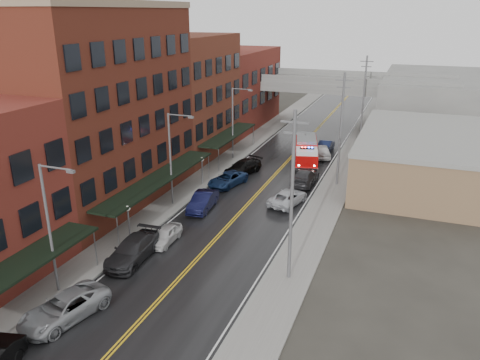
% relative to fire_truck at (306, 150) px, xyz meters
% --- Properties ---
extents(road, '(11.00, 160.00, 0.02)m').
position_rel_fire_truck_xyz_m(road, '(-2.26, -11.59, -1.62)').
color(road, black).
rests_on(road, ground).
extents(sidewalk_left, '(3.00, 160.00, 0.15)m').
position_rel_fire_truck_xyz_m(sidewalk_left, '(-9.56, -11.59, -1.55)').
color(sidewalk_left, slate).
rests_on(sidewalk_left, ground).
extents(sidewalk_right, '(3.00, 160.00, 0.15)m').
position_rel_fire_truck_xyz_m(sidewalk_right, '(5.04, -11.59, -1.55)').
color(sidewalk_right, slate).
rests_on(sidewalk_right, ground).
extents(curb_left, '(0.30, 160.00, 0.15)m').
position_rel_fire_truck_xyz_m(curb_left, '(-7.91, -11.59, -1.55)').
color(curb_left, gray).
rests_on(curb_left, ground).
extents(curb_right, '(0.30, 160.00, 0.15)m').
position_rel_fire_truck_xyz_m(curb_right, '(3.39, -11.59, -1.55)').
color(curb_right, gray).
rests_on(curb_right, ground).
extents(brick_building_b, '(9.00, 20.00, 18.00)m').
position_rel_fire_truck_xyz_m(brick_building_b, '(-15.56, -18.59, 7.37)').
color(brick_building_b, '#592717').
rests_on(brick_building_b, ground).
extents(brick_building_c, '(9.00, 15.00, 15.00)m').
position_rel_fire_truck_xyz_m(brick_building_c, '(-15.56, -1.09, 5.87)').
color(brick_building_c, '#5F2C1C').
rests_on(brick_building_c, ground).
extents(brick_building_far, '(9.00, 20.00, 12.00)m').
position_rel_fire_truck_xyz_m(brick_building_far, '(-15.56, 16.41, 4.37)').
color(brick_building_far, maroon).
rests_on(brick_building_far, ground).
extents(tan_building, '(14.00, 22.00, 5.00)m').
position_rel_fire_truck_xyz_m(tan_building, '(13.74, -1.59, 0.87)').
color(tan_building, '#92734E').
rests_on(tan_building, ground).
extents(right_far_block, '(18.00, 30.00, 8.00)m').
position_rel_fire_truck_xyz_m(right_far_block, '(15.74, 28.41, 2.37)').
color(right_far_block, slate).
rests_on(right_far_block, ground).
extents(awning_1, '(2.60, 18.00, 3.09)m').
position_rel_fire_truck_xyz_m(awning_1, '(-9.75, -18.59, 1.36)').
color(awning_1, black).
rests_on(awning_1, ground).
extents(awning_2, '(2.60, 13.00, 3.09)m').
position_rel_fire_truck_xyz_m(awning_2, '(-9.75, -1.09, 1.36)').
color(awning_2, black).
rests_on(awning_2, ground).
extents(globe_lamp_1, '(0.44, 0.44, 3.12)m').
position_rel_fire_truck_xyz_m(globe_lamp_1, '(-8.66, -25.59, 0.69)').
color(globe_lamp_1, '#59595B').
rests_on(globe_lamp_1, ground).
extents(globe_lamp_2, '(0.44, 0.44, 3.12)m').
position_rel_fire_truck_xyz_m(globe_lamp_2, '(-8.66, -11.59, 0.69)').
color(globe_lamp_2, '#59595B').
rests_on(globe_lamp_2, ground).
extents(street_lamp_0, '(2.64, 0.22, 9.00)m').
position_rel_fire_truck_xyz_m(street_lamp_0, '(-8.81, -33.59, 3.56)').
color(street_lamp_0, '#59595B').
rests_on(street_lamp_0, ground).
extents(street_lamp_1, '(2.64, 0.22, 9.00)m').
position_rel_fire_truck_xyz_m(street_lamp_1, '(-8.81, -17.59, 3.56)').
color(street_lamp_1, '#59595B').
rests_on(street_lamp_1, ground).
extents(street_lamp_2, '(2.64, 0.22, 9.00)m').
position_rel_fire_truck_xyz_m(street_lamp_2, '(-8.81, -1.59, 3.56)').
color(street_lamp_2, '#59595B').
rests_on(street_lamp_2, ground).
extents(utility_pole_0, '(1.80, 0.24, 12.00)m').
position_rel_fire_truck_xyz_m(utility_pole_0, '(4.94, -26.59, 4.68)').
color(utility_pole_0, '#59595B').
rests_on(utility_pole_0, ground).
extents(utility_pole_1, '(1.80, 0.24, 12.00)m').
position_rel_fire_truck_xyz_m(utility_pole_1, '(4.94, -6.59, 4.68)').
color(utility_pole_1, '#59595B').
rests_on(utility_pole_1, ground).
extents(utility_pole_2, '(1.80, 0.24, 12.00)m').
position_rel_fire_truck_xyz_m(utility_pole_2, '(4.94, 13.41, 4.68)').
color(utility_pole_2, '#59595B').
rests_on(utility_pole_2, ground).
extents(overpass, '(40.00, 10.00, 7.50)m').
position_rel_fire_truck_xyz_m(overpass, '(-2.26, 20.41, 4.36)').
color(overpass, slate).
rests_on(overpass, ground).
extents(fire_truck, '(4.82, 8.61, 3.00)m').
position_rel_fire_truck_xyz_m(fire_truck, '(0.00, 0.00, 0.00)').
color(fire_truck, '#AB0807').
rests_on(fire_truck, ground).
extents(parked_car_left_2, '(3.83, 6.09, 1.57)m').
position_rel_fire_truck_xyz_m(parked_car_left_2, '(-6.63, -35.79, -0.84)').
color(parked_car_left_2, gray).
rests_on(parked_car_left_2, ground).
extents(parked_car_left_3, '(2.67, 5.89, 1.67)m').
position_rel_fire_truck_xyz_m(parked_car_left_3, '(-6.73, -28.11, -0.79)').
color(parked_car_left_3, black).
rests_on(parked_car_left_3, ground).
extents(parked_car_left_4, '(1.70, 3.99, 1.34)m').
position_rel_fire_truck_xyz_m(parked_car_left_4, '(-5.86, -24.79, -0.95)').
color(parked_car_left_4, silver).
rests_on(parked_car_left_4, ground).
extents(parked_car_left_5, '(2.15, 5.04, 1.62)m').
position_rel_fire_truck_xyz_m(parked_car_left_5, '(-5.86, -17.52, -0.82)').
color(parked_car_left_5, black).
rests_on(parked_car_left_5, ground).
extents(parked_car_left_6, '(3.55, 5.53, 1.42)m').
position_rel_fire_truck_xyz_m(parked_car_left_6, '(-6.07, -10.74, -0.92)').
color(parked_car_left_6, '#14274D').
rests_on(parked_car_left_6, ground).
extents(parked_car_left_7, '(3.72, 5.85, 1.58)m').
position_rel_fire_truck_xyz_m(parked_car_left_7, '(-5.86, -6.65, -0.84)').
color(parked_car_left_7, black).
rests_on(parked_car_left_7, ground).
extents(parked_car_right_0, '(3.33, 5.43, 1.41)m').
position_rel_fire_truck_xyz_m(parked_car_right_0, '(1.34, -13.50, -0.92)').
color(parked_car_right_0, '#B5B8BE').
rests_on(parked_car_right_0, ground).
extents(parked_car_right_1, '(2.33, 5.60, 1.62)m').
position_rel_fire_truck_xyz_m(parked_car_right_1, '(1.59, -7.39, -0.82)').
color(parked_car_right_1, '#29292C').
rests_on(parked_car_right_1, ground).
extents(parked_car_right_2, '(3.45, 5.29, 1.67)m').
position_rel_fire_truck_xyz_m(parked_car_right_2, '(1.34, 3.17, -0.79)').
color(parked_car_right_2, silver).
rests_on(parked_car_right_2, ground).
extents(parked_car_right_3, '(1.66, 4.64, 1.52)m').
position_rel_fire_truck_xyz_m(parked_car_right_3, '(1.34, 6.21, -0.86)').
color(parked_car_right_3, '#0E1634').
rests_on(parked_car_right_3, ground).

